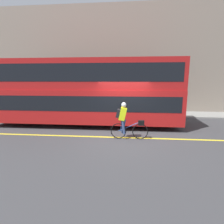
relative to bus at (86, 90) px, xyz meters
name	(u,v)px	position (x,y,z in m)	size (l,w,h in m)	color
ground_plane	(123,138)	(2.18, -2.29, -2.03)	(80.00, 80.00, 0.00)	#38383A
road_center_line	(123,137)	(2.18, -2.24, -2.02)	(50.00, 0.14, 0.01)	yellow
sidewalk_curb	(125,114)	(2.18, 3.14, -1.97)	(60.00, 2.15, 0.11)	gray
building_facade	(126,60)	(2.18, 4.37, 2.08)	(60.00, 0.30, 8.21)	gray
bus	(86,90)	(0.00, 0.00, 0.00)	(10.40, 2.61, 3.66)	black
cyclist_on_bike	(126,119)	(2.30, -2.38, -1.15)	(1.65, 0.32, 1.63)	black
street_sign_post	(128,94)	(2.37, 3.03, -0.51)	(0.36, 0.09, 2.52)	#59595B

